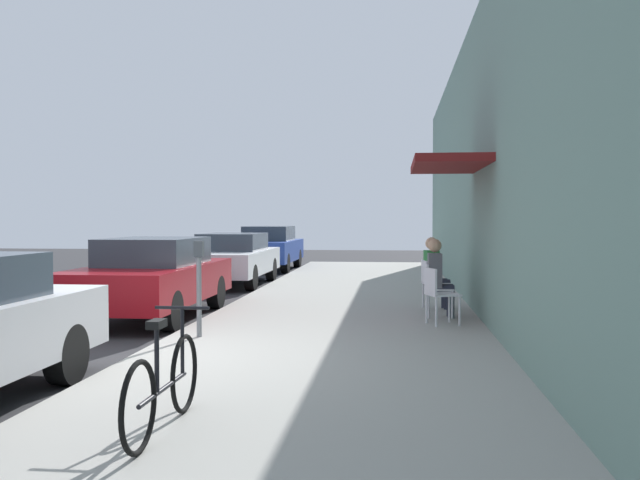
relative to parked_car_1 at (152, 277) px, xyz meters
name	(u,v)px	position (x,y,z in m)	size (l,w,h in m)	color
ground_plane	(126,368)	(1.10, -3.99, -0.73)	(60.00, 60.00, 0.00)	#2D2D30
sidewalk_slab	(333,337)	(3.35, -1.99, -0.67)	(4.50, 32.00, 0.12)	#9E9B93
building_facade	(507,151)	(5.74, -1.98, 1.94)	(1.40, 32.00, 5.34)	gray
parked_car_1	(152,277)	(0.00, 0.00, 0.00)	(1.80, 4.40, 1.40)	maroon
parked_car_2	(232,258)	(0.00, 6.03, -0.02)	(1.80, 4.40, 1.35)	silver
parked_car_3	(269,247)	(0.00, 11.31, 0.03)	(1.80, 4.40, 1.47)	navy
parking_meter	(199,281)	(1.55, -2.48, 0.16)	(0.12, 0.10, 1.32)	slate
bicycle_0	(164,385)	(2.47, -6.64, -0.25)	(0.46, 1.71, 0.90)	black
cafe_chair_0	(438,292)	(4.88, -1.04, -0.10)	(0.56, 0.56, 0.87)	silver
cafe_chair_1	(435,287)	(4.88, -0.19, -0.10)	(0.45, 0.45, 0.87)	silver
seated_patron_1	(438,275)	(4.94, -0.19, 0.09)	(0.43, 0.36, 1.29)	#232838
cafe_chair_2	(431,281)	(4.88, 0.84, -0.10)	(0.51, 0.51, 0.87)	silver
seated_patron_2	(435,270)	(4.94, 0.85, 0.09)	(0.47, 0.41, 1.29)	#232838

